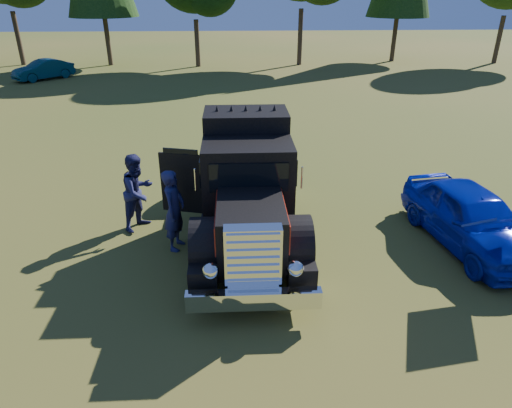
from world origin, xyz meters
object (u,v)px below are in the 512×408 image
object	(u,v)px
diamond_t_truck	(247,190)
spectator_far	(138,192)
spectator_near	(174,210)
distant_teal_car	(43,70)
hotrod_coupe	(471,217)

from	to	relation	value
diamond_t_truck	spectator_far	size ratio (longest dim) A/B	3.56
spectator_near	distant_teal_car	world-z (taller)	spectator_near
distant_teal_car	spectator_near	bearing A→B (deg)	-19.73
diamond_t_truck	spectator_far	xyz separation A→B (m)	(-2.76, 0.64, -0.27)
spectator_near	diamond_t_truck	bearing A→B (deg)	-62.23
diamond_t_truck	spectator_near	xyz separation A→B (m)	(-1.73, -0.46, -0.28)
diamond_t_truck	hotrod_coupe	distance (m)	5.43
hotrod_coupe	spectator_near	xyz separation A→B (m)	(-7.09, 0.20, 0.27)
spectator_near	hotrod_coupe	bearing A→B (deg)	-78.65
diamond_t_truck	hotrod_coupe	xyz separation A→B (m)	(5.36, -0.66, -0.55)
hotrod_coupe	spectator_far	bearing A→B (deg)	170.96
spectator_near	spectator_far	xyz separation A→B (m)	(-1.04, 1.09, 0.01)
diamond_t_truck	spectator_near	size ratio (longest dim) A/B	3.58
spectator_near	spectator_far	world-z (taller)	spectator_far
spectator_far	distant_teal_car	size ratio (longest dim) A/B	0.52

